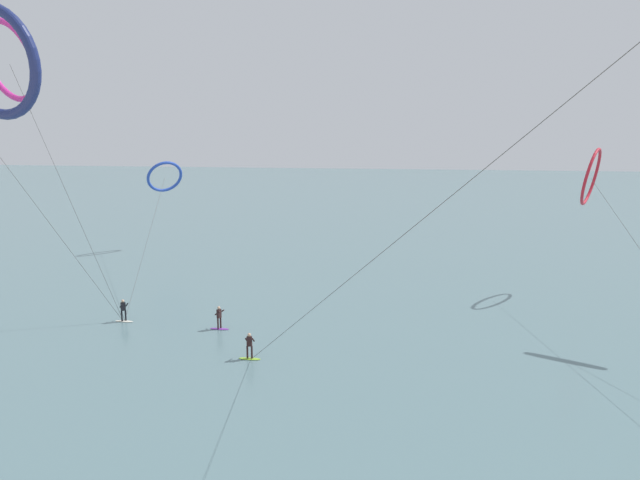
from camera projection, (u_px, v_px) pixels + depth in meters
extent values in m
cube|color=slate|center=(388.00, 203.00, 112.66)|extent=(400.00, 200.00, 0.08)
ellipsoid|color=#8CC62D|center=(250.00, 359.00, 36.24)|extent=(1.40, 0.40, 0.06)
cylinder|color=black|center=(247.00, 352.00, 36.17)|extent=(0.12, 0.12, 0.80)
cylinder|color=black|center=(252.00, 352.00, 36.15)|extent=(0.12, 0.12, 0.80)
cube|color=black|center=(249.00, 341.00, 36.03)|extent=(0.33, 0.22, 0.62)
sphere|color=tan|center=(249.00, 335.00, 35.95)|extent=(0.22, 0.22, 0.22)
cylinder|color=black|center=(246.00, 340.00, 36.15)|extent=(0.13, 0.51, 0.39)
cylinder|color=black|center=(253.00, 340.00, 36.12)|extent=(0.13, 0.51, 0.39)
ellipsoid|color=silver|center=(124.00, 321.00, 43.33)|extent=(1.40, 0.40, 0.06)
cylinder|color=black|center=(122.00, 316.00, 43.16)|extent=(0.12, 0.12, 0.80)
cylinder|color=black|center=(126.00, 315.00, 43.33)|extent=(0.12, 0.12, 0.80)
cube|color=black|center=(123.00, 306.00, 43.11)|extent=(0.37, 0.37, 0.62)
sphere|color=tan|center=(123.00, 301.00, 43.03)|extent=(0.22, 0.22, 0.22)
cylinder|color=black|center=(121.00, 306.00, 43.09)|extent=(0.42, 0.42, 0.39)
cylinder|color=black|center=(127.00, 305.00, 43.35)|extent=(0.42, 0.42, 0.39)
ellipsoid|color=purple|center=(220.00, 329.00, 41.67)|extent=(1.40, 0.40, 0.06)
cylinder|color=black|center=(218.00, 324.00, 41.47)|extent=(0.12, 0.12, 0.80)
cylinder|color=black|center=(221.00, 322.00, 41.71)|extent=(0.12, 0.12, 0.80)
cube|color=black|center=(219.00, 314.00, 41.46)|extent=(0.31, 0.37, 0.62)
sphere|color=tan|center=(219.00, 308.00, 41.38)|extent=(0.22, 0.22, 0.22)
cylinder|color=black|center=(217.00, 313.00, 41.38)|extent=(0.50, 0.28, 0.39)
cylinder|color=black|center=(222.00, 312.00, 41.75)|extent=(0.50, 0.28, 0.39)
cylinder|color=#3F3F3F|center=(30.00, 197.00, 40.52)|extent=(10.83, 3.89, 19.09)
torus|color=red|center=(591.00, 177.00, 49.35)|extent=(3.11, 4.99, 4.94)
cylinder|color=#3F3F3F|center=(393.00, 244.00, 25.15)|extent=(17.84, 16.55, 18.58)
torus|color=#2647B7|center=(165.00, 177.00, 67.97)|extent=(4.73, 4.55, 3.81)
cylinder|color=#3F3F3F|center=(149.00, 234.00, 55.67)|extent=(7.70, 25.85, 8.56)
torus|color=#CC288E|center=(9.00, 61.00, 39.26)|extent=(5.85, 3.82, 5.48)
cylinder|color=#3F3F3F|center=(70.00, 200.00, 41.32)|extent=(6.23, 1.62, 18.48)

